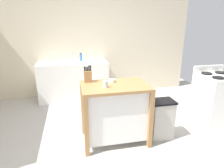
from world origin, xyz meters
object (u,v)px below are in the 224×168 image
object	(u,v)px
trash_bin	(161,119)
sink_faucet	(72,56)
kitchen_island	(115,110)
bowl_stoneware_deep	(112,81)
knife_block	(88,76)
bottle_spray_cleaner	(81,57)
stove	(215,99)
drinking_cup	(106,84)

from	to	relation	value
trash_bin	sink_faucet	bearing A→B (deg)	121.00
kitchen_island	bowl_stoneware_deep	world-z (taller)	bowl_stoneware_deep
bowl_stoneware_deep	sink_faucet	xyz separation A→B (m)	(-0.54, 1.89, 0.07)
kitchen_island	bowl_stoneware_deep	distance (m)	0.44
knife_block	bottle_spray_cleaner	world-z (taller)	knife_block
bowl_stoneware_deep	sink_faucet	size ratio (longest dim) A/B	0.51
bowl_stoneware_deep	bottle_spray_cleaner	bearing A→B (deg)	100.48
bowl_stoneware_deep	kitchen_island	bearing A→B (deg)	-85.64
kitchen_island	sink_faucet	size ratio (longest dim) A/B	4.39
knife_block	stove	distance (m)	2.29
kitchen_island	trash_bin	xyz separation A→B (m)	(0.72, -0.08, -0.19)
knife_block	stove	xyz separation A→B (m)	(2.23, -0.06, -0.54)
drinking_cup	trash_bin	distance (m)	1.08
kitchen_island	knife_block	size ratio (longest dim) A/B	3.85
drinking_cup	trash_bin	xyz separation A→B (m)	(0.87, -0.01, -0.63)
drinking_cup	bottle_spray_cleaner	bearing A→B (deg)	95.63
drinking_cup	bottle_spray_cleaner	size ratio (longest dim) A/B	0.48
trash_bin	bottle_spray_cleaner	distance (m)	2.44
stove	sink_faucet	bearing A→B (deg)	142.13
knife_block	stove	size ratio (longest dim) A/B	0.25
trash_bin	stove	size ratio (longest dim) A/B	0.62
bottle_spray_cleaner	stove	bearing A→B (deg)	-39.77
kitchen_island	stove	xyz separation A→B (m)	(1.86, 0.16, -0.05)
bottle_spray_cleaner	bowl_stoneware_deep	bearing A→B (deg)	-79.52
kitchen_island	sink_faucet	xyz separation A→B (m)	(-0.55, 2.04, 0.49)
knife_block	sink_faucet	distance (m)	1.83
kitchen_island	knife_block	world-z (taller)	knife_block
kitchen_island	bowl_stoneware_deep	bearing A→B (deg)	94.36
bowl_stoneware_deep	sink_faucet	world-z (taller)	sink_faucet
drinking_cup	sink_faucet	xyz separation A→B (m)	(-0.40, 2.12, 0.05)
bowl_stoneware_deep	trash_bin	world-z (taller)	bowl_stoneware_deep
bottle_spray_cleaner	sink_faucet	bearing A→B (deg)	170.69
bowl_stoneware_deep	stove	distance (m)	1.93
bottle_spray_cleaner	stove	distance (m)	2.93
drinking_cup	stove	world-z (taller)	stove
stove	bowl_stoneware_deep	bearing A→B (deg)	-179.73
knife_block	stove	world-z (taller)	knife_block
drinking_cup	stove	xyz separation A→B (m)	(2.01, 0.24, -0.49)
drinking_cup	sink_faucet	size ratio (longest dim) A/B	0.41
trash_bin	bottle_spray_cleaner	bearing A→B (deg)	117.28
drinking_cup	sink_faucet	world-z (taller)	sink_faucet
sink_faucet	trash_bin	bearing A→B (deg)	-59.00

